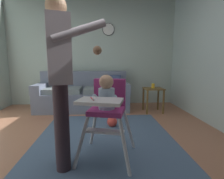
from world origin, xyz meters
name	(u,v)px	position (x,y,z in m)	size (l,w,h in m)	color
ground	(84,154)	(0.00, 0.00, -0.05)	(5.73, 6.49, 0.10)	#A76B4E
wall_far	(92,50)	(0.00, 2.48, 1.37)	(4.93, 0.06, 2.73)	#B0C4BA
area_rug	(106,149)	(0.27, 0.01, 0.00)	(1.90, 2.72, 0.01)	#485D79
couch	(84,95)	(-0.19, 1.96, 0.33)	(2.04, 0.86, 0.86)	slate
high_chair	(107,102)	(0.28, -0.18, 0.63)	(0.73, 0.82, 0.94)	silver
adult_standing	(60,75)	(-0.17, -0.31, 0.93)	(0.61, 0.49, 1.65)	#35262E
toy_ball	(112,122)	(0.39, 0.76, 0.09)	(0.17, 0.17, 0.17)	#D13D33
side_table	(153,95)	(1.33, 1.59, 0.38)	(0.40, 0.40, 0.52)	brown
sippy_cup	(153,86)	(1.32, 1.59, 0.57)	(0.07, 0.07, 0.10)	gold
wall_clock	(108,29)	(0.41, 2.43, 1.87)	(0.30, 0.04, 0.30)	white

